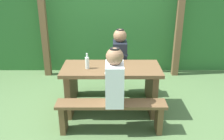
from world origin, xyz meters
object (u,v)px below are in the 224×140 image
picnic_table (112,81)px  person_white_shirt (115,78)px  bench_near (112,111)px  bench_far (112,78)px  cell_phone (109,63)px  person_black_coat (121,53)px  drinking_glass (114,64)px  bottle_left (88,62)px

picnic_table → person_white_shirt: 0.58m
bench_near → bench_far: 1.04m
cell_phone → bench_far: bearing=81.5°
person_black_coat → picnic_table: bearing=-104.8°
picnic_table → bench_far: picnic_table is taller
bench_far → drinking_glass: bearing=-86.3°
drinking_glass → picnic_table: bearing=-172.6°
bench_near → person_black_coat: (0.14, 1.04, 0.45)m
bench_near → cell_phone: size_ratio=10.00×
picnic_table → bench_far: (0.00, 0.52, -0.18)m
person_white_shirt → person_black_coat: size_ratio=1.00×
bench_far → bottle_left: bearing=-120.1°
bench_near → person_white_shirt: bearing=4.4°
picnic_table → person_black_coat: (0.14, 0.52, 0.27)m
bench_near → person_white_shirt: 0.45m
picnic_table → person_white_shirt: size_ratio=1.95×
bottle_left → cell_phone: bearing=35.8°
bench_far → person_white_shirt: bearing=-87.6°
bench_near → bottle_left: bearing=125.6°
bench_far → drinking_glass: 0.68m
bench_near → person_black_coat: person_black_coat is taller
bench_far → person_black_coat: person_black_coat is taller
bench_far → person_white_shirt: person_white_shirt is taller
person_black_coat → bottle_left: person_black_coat is taller
person_black_coat → bottle_left: size_ratio=3.24×
person_white_shirt → bottle_left: size_ratio=3.24×
person_black_coat → drinking_glass: person_black_coat is taller
bench_near → bottle_left: 0.75m
person_black_coat → drinking_glass: size_ratio=8.11×
picnic_table → bench_near: 0.55m
person_white_shirt → drinking_glass: size_ratio=8.11×
bench_near → person_white_shirt: person_white_shirt is taller
bench_far → bench_near: bearing=-90.0°
person_black_coat → cell_phone: person_black_coat is taller
cell_phone → bench_near: bearing=-87.3°
bench_far → cell_phone: cell_phone is taller
bench_far → picnic_table: bearing=-90.0°
bench_near → drinking_glass: bearing=86.4°
cell_phone → picnic_table: bearing=-74.1°
bench_near → drinking_glass: size_ratio=15.77×
bench_far → person_white_shirt: (0.04, -1.04, 0.45)m
person_black_coat → drinking_glass: (-0.10, -0.51, -0.00)m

